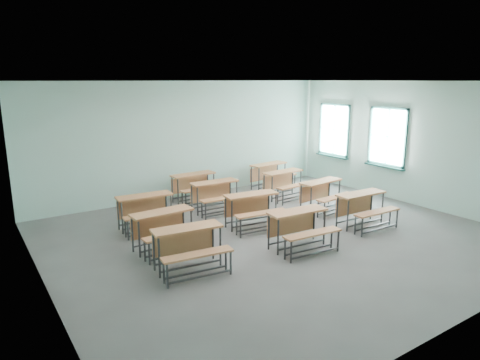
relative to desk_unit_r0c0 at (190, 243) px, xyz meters
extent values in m
cube|color=slate|center=(2.29, 0.48, -0.52)|extent=(9.00, 8.00, 0.02)
cube|color=silver|center=(2.29, 0.48, 2.70)|extent=(9.00, 8.00, 0.02)
cube|color=#B0DDCD|center=(2.29, 4.49, 1.09)|extent=(9.00, 0.02, 3.20)
cube|color=#B0DDCD|center=(2.29, -3.53, 1.09)|extent=(9.00, 0.02, 3.20)
cube|color=#B0DDCD|center=(-2.22, 0.48, 1.09)|extent=(0.02, 8.00, 3.20)
cube|color=#B0DDCD|center=(6.80, 0.48, 1.09)|extent=(0.02, 8.00, 3.20)
cube|color=#1B4B47|center=(6.76, 3.28, 0.42)|extent=(0.06, 1.20, 0.06)
cube|color=#1B4B47|center=(6.76, 3.28, 1.96)|extent=(0.06, 1.20, 0.06)
cube|color=#1B4B47|center=(6.76, 2.71, 1.19)|extent=(0.06, 0.06, 1.60)
cube|color=#1B4B47|center=(6.76, 3.85, 1.19)|extent=(0.06, 0.06, 1.60)
cube|color=#1B4B47|center=(6.76, 3.28, 1.19)|extent=(0.04, 0.04, 1.48)
cube|color=#1B4B47|center=(6.76, 3.28, 1.19)|extent=(0.04, 1.08, 0.04)
cube|color=#1B4B47|center=(6.72, 3.28, 0.36)|extent=(0.14, 1.28, 0.04)
cube|color=white|center=(6.79, 3.28, 1.19)|extent=(0.01, 1.08, 1.48)
cube|color=#1B4B47|center=(6.76, 1.28, 0.42)|extent=(0.06, 1.20, 0.06)
cube|color=#1B4B47|center=(6.76, 1.28, 1.96)|extent=(0.06, 1.20, 0.06)
cube|color=#1B4B47|center=(6.76, 0.71, 1.19)|extent=(0.06, 0.06, 1.60)
cube|color=#1B4B47|center=(6.76, 1.85, 1.19)|extent=(0.06, 0.06, 1.60)
cube|color=#1B4B47|center=(6.76, 1.28, 1.19)|extent=(0.04, 0.04, 1.48)
cube|color=#1B4B47|center=(6.76, 1.28, 1.19)|extent=(0.04, 1.08, 0.04)
cube|color=#1B4B47|center=(6.72, 1.28, 0.36)|extent=(0.14, 1.28, 0.04)
cube|color=white|center=(6.79, 1.28, 1.19)|extent=(0.01, 1.08, 1.48)
cube|color=#B56D41|center=(0.01, 0.11, 0.23)|extent=(1.25, 0.54, 0.04)
cube|color=#B56D41|center=(0.03, 0.29, -0.08)|extent=(1.14, 0.15, 0.42)
cylinder|color=#3A3D40|center=(-0.56, 0.01, -0.15)|extent=(0.04, 0.04, 0.72)
cylinder|color=#3A3D40|center=(0.54, -0.12, -0.15)|extent=(0.04, 0.04, 0.72)
cylinder|color=#3A3D40|center=(-0.52, 0.33, -0.15)|extent=(0.04, 0.04, 0.72)
cylinder|color=#3A3D40|center=(0.58, 0.20, -0.15)|extent=(0.04, 0.04, 0.72)
cube|color=#3A3D40|center=(-0.01, -0.05, -0.41)|extent=(1.10, 0.16, 0.03)
cube|color=#3A3D40|center=(0.03, 0.27, -0.41)|extent=(1.10, 0.16, 0.03)
cube|color=#B56D41|center=(-0.04, -0.37, -0.07)|extent=(1.23, 0.39, 0.04)
cylinder|color=#3A3D40|center=(-0.61, -0.40, -0.30)|extent=(0.04, 0.04, 0.42)
cylinder|color=#3A3D40|center=(0.50, -0.53, -0.30)|extent=(0.04, 0.04, 0.42)
cylinder|color=#3A3D40|center=(-0.58, -0.21, -0.30)|extent=(0.04, 0.04, 0.42)
cylinder|color=#3A3D40|center=(0.52, -0.34, -0.30)|extent=(0.04, 0.04, 0.42)
cube|color=#3A3D40|center=(-0.06, -0.47, -0.43)|extent=(1.10, 0.16, 0.03)
cube|color=#3A3D40|center=(-0.03, -0.28, -0.43)|extent=(1.10, 0.16, 0.03)
cube|color=#B56D41|center=(2.24, -0.21, 0.23)|extent=(1.24, 0.50, 0.04)
cube|color=#B56D41|center=(2.26, -0.03, -0.08)|extent=(1.15, 0.11, 0.42)
cylinder|color=#3A3D40|center=(1.68, -0.33, -0.15)|extent=(0.04, 0.04, 0.72)
cylinder|color=#3A3D40|center=(2.78, -0.42, -0.15)|extent=(0.04, 0.04, 0.72)
cylinder|color=#3A3D40|center=(1.70, -0.01, -0.15)|extent=(0.04, 0.04, 0.72)
cylinder|color=#3A3D40|center=(2.81, -0.10, -0.15)|extent=(0.04, 0.04, 0.72)
cube|color=#3A3D40|center=(2.23, -0.37, -0.41)|extent=(1.11, 0.12, 0.03)
cube|color=#3A3D40|center=(2.25, -0.05, -0.41)|extent=(1.11, 0.12, 0.03)
cube|color=#B56D41|center=(2.20, -0.70, -0.07)|extent=(1.22, 0.35, 0.04)
cylinder|color=#3A3D40|center=(1.64, -0.75, -0.30)|extent=(0.04, 0.04, 0.42)
cylinder|color=#3A3D40|center=(2.75, -0.83, -0.30)|extent=(0.04, 0.04, 0.42)
cylinder|color=#3A3D40|center=(1.66, -0.56, -0.30)|extent=(0.04, 0.04, 0.42)
cylinder|color=#3A3D40|center=(2.76, -0.64, -0.30)|extent=(0.04, 0.04, 0.42)
cube|color=#3A3D40|center=(2.20, -0.79, -0.43)|extent=(1.11, 0.12, 0.03)
cube|color=#3A3D40|center=(2.21, -0.60, -0.43)|extent=(1.11, 0.12, 0.03)
cube|color=#B56D41|center=(4.30, -0.01, 0.23)|extent=(1.22, 0.44, 0.04)
cube|color=#B56D41|center=(4.31, 0.18, -0.08)|extent=(1.15, 0.05, 0.42)
cylinder|color=#3A3D40|center=(3.74, -0.15, -0.15)|extent=(0.04, 0.04, 0.72)
cylinder|color=#3A3D40|center=(4.85, -0.18, -0.15)|extent=(0.04, 0.04, 0.72)
cylinder|color=#3A3D40|center=(3.75, 0.17, -0.15)|extent=(0.04, 0.04, 0.72)
cylinder|color=#3A3D40|center=(4.86, 0.14, -0.15)|extent=(0.04, 0.04, 0.72)
cube|color=#3A3D40|center=(4.30, -0.17, -0.41)|extent=(1.11, 0.06, 0.03)
cube|color=#3A3D40|center=(4.31, 0.15, -0.41)|extent=(1.11, 0.06, 0.03)
cube|color=#B56D41|center=(4.29, -0.49, -0.07)|extent=(1.22, 0.29, 0.04)
cylinder|color=#3A3D40|center=(3.73, -0.57, -0.30)|extent=(0.04, 0.04, 0.42)
cylinder|color=#3A3D40|center=(4.84, -0.60, -0.30)|extent=(0.04, 0.04, 0.42)
cylinder|color=#3A3D40|center=(3.74, -0.38, -0.30)|extent=(0.04, 0.04, 0.42)
cylinder|color=#3A3D40|center=(4.84, -0.41, -0.30)|extent=(0.04, 0.04, 0.42)
cube|color=#3A3D40|center=(4.29, -0.59, -0.43)|extent=(1.11, 0.06, 0.03)
cube|color=#3A3D40|center=(4.29, -0.40, -0.43)|extent=(1.11, 0.06, 0.03)
cube|color=#B56D41|center=(0.02, 1.19, 0.23)|extent=(1.23, 0.46, 0.04)
cube|color=#B56D41|center=(0.01, 1.38, -0.08)|extent=(1.15, 0.07, 0.42)
cylinder|color=#3A3D40|center=(-0.52, 1.01, -0.15)|extent=(0.04, 0.04, 0.72)
cylinder|color=#3A3D40|center=(0.58, 1.06, -0.15)|extent=(0.04, 0.04, 0.72)
cylinder|color=#3A3D40|center=(-0.54, 1.33, -0.15)|extent=(0.04, 0.04, 0.72)
cylinder|color=#3A3D40|center=(0.57, 1.38, -0.15)|extent=(0.04, 0.04, 0.72)
cube|color=#3A3D40|center=(0.03, 1.03, -0.41)|extent=(1.11, 0.08, 0.03)
cube|color=#3A3D40|center=(0.01, 1.36, -0.41)|extent=(1.11, 0.08, 0.03)
cube|color=#B56D41|center=(0.05, 0.71, -0.07)|extent=(1.22, 0.31, 0.04)
cylinder|color=#3A3D40|center=(-0.50, 0.59, -0.30)|extent=(0.04, 0.04, 0.42)
cylinder|color=#3A3D40|center=(0.60, 0.64, -0.30)|extent=(0.04, 0.04, 0.42)
cylinder|color=#3A3D40|center=(-0.51, 0.78, -0.30)|extent=(0.04, 0.04, 0.42)
cylinder|color=#3A3D40|center=(0.59, 0.83, -0.30)|extent=(0.04, 0.04, 0.42)
cube|color=#3A3D40|center=(0.05, 0.62, -0.43)|extent=(1.11, 0.08, 0.03)
cube|color=#3A3D40|center=(0.04, 0.81, -0.43)|extent=(1.11, 0.08, 0.03)
cube|color=#B56D41|center=(2.21, 1.31, 0.23)|extent=(1.25, 0.55, 0.04)
cube|color=#B56D41|center=(2.23, 1.49, -0.08)|extent=(1.14, 0.16, 0.42)
cylinder|color=#3A3D40|center=(1.64, 1.21, -0.15)|extent=(0.04, 0.04, 0.72)
cylinder|color=#3A3D40|center=(2.74, 1.08, -0.15)|extent=(0.04, 0.04, 0.72)
cylinder|color=#3A3D40|center=(1.68, 1.53, -0.15)|extent=(0.04, 0.04, 0.72)
cylinder|color=#3A3D40|center=(2.78, 1.40, -0.15)|extent=(0.04, 0.04, 0.72)
cube|color=#3A3D40|center=(2.19, 1.15, -0.41)|extent=(1.10, 0.17, 0.03)
cube|color=#3A3D40|center=(2.23, 1.47, -0.41)|extent=(1.10, 0.17, 0.03)
cube|color=#B56D41|center=(2.15, 0.83, -0.07)|extent=(1.23, 0.40, 0.04)
cylinder|color=#3A3D40|center=(1.59, 0.80, -0.30)|extent=(0.04, 0.04, 0.42)
cylinder|color=#3A3D40|center=(2.69, 0.66, -0.30)|extent=(0.04, 0.04, 0.42)
cylinder|color=#3A3D40|center=(1.61, 0.99, -0.30)|extent=(0.04, 0.04, 0.42)
cylinder|color=#3A3D40|center=(2.71, 0.85, -0.30)|extent=(0.04, 0.04, 0.42)
cube|color=#3A3D40|center=(2.14, 0.73, -0.43)|extent=(1.10, 0.17, 0.03)
cube|color=#3A3D40|center=(2.16, 0.92, -0.43)|extent=(1.10, 0.17, 0.03)
cube|color=#B56D41|center=(4.39, 1.35, 0.23)|extent=(1.25, 0.54, 0.04)
cube|color=#B56D41|center=(4.37, 1.53, -0.08)|extent=(1.14, 0.15, 0.42)
cylinder|color=#3A3D40|center=(3.86, 1.13, -0.15)|extent=(0.04, 0.04, 0.72)
cylinder|color=#3A3D40|center=(4.96, 1.25, -0.15)|extent=(0.04, 0.04, 0.72)
cylinder|color=#3A3D40|center=(3.82, 1.45, -0.15)|extent=(0.04, 0.04, 0.72)
cylinder|color=#3A3D40|center=(4.92, 1.57, -0.15)|extent=(0.04, 0.04, 0.72)
cube|color=#3A3D40|center=(4.41, 1.19, -0.41)|extent=(1.10, 0.16, 0.03)
cube|color=#3A3D40|center=(4.37, 1.51, -0.41)|extent=(1.10, 0.16, 0.03)
cube|color=#B56D41|center=(4.44, 0.87, -0.07)|extent=(1.23, 0.39, 0.04)
cylinder|color=#3A3D40|center=(3.90, 0.71, -0.30)|extent=(0.04, 0.04, 0.42)
cylinder|color=#3A3D40|center=(5.00, 0.84, -0.30)|extent=(0.04, 0.04, 0.42)
cylinder|color=#3A3D40|center=(3.88, 0.90, -0.30)|extent=(0.04, 0.04, 0.42)
cylinder|color=#3A3D40|center=(4.98, 1.03, -0.30)|extent=(0.04, 0.04, 0.42)
cube|color=#3A3D40|center=(4.45, 0.77, -0.43)|extent=(1.10, 0.16, 0.03)
cube|color=#3A3D40|center=(4.43, 0.96, -0.43)|extent=(1.10, 0.16, 0.03)
cube|color=#B56D41|center=(0.18, 2.52, 0.23)|extent=(1.23, 0.48, 0.04)
cube|color=#B56D41|center=(0.20, 2.70, -0.08)|extent=(1.15, 0.10, 0.42)
cylinder|color=#3A3D40|center=(-0.38, 2.39, -0.15)|extent=(0.04, 0.04, 0.72)
cylinder|color=#3A3D40|center=(0.73, 2.32, -0.15)|extent=(0.04, 0.04, 0.72)
cylinder|color=#3A3D40|center=(-0.36, 2.71, -0.15)|extent=(0.04, 0.04, 0.72)
cylinder|color=#3A3D40|center=(0.75, 2.64, -0.15)|extent=(0.04, 0.04, 0.72)
cube|color=#3A3D40|center=(0.17, 2.36, -0.41)|extent=(1.11, 0.10, 0.03)
cube|color=#3A3D40|center=(0.20, 2.68, -0.41)|extent=(1.11, 0.10, 0.03)
cube|color=#B56D41|center=(0.15, 2.03, -0.07)|extent=(1.22, 0.33, 0.04)
cylinder|color=#3A3D40|center=(-0.41, 1.98, -0.30)|extent=(0.04, 0.04, 0.42)
cylinder|color=#3A3D40|center=(0.70, 1.90, -0.30)|extent=(0.04, 0.04, 0.42)
cylinder|color=#3A3D40|center=(-0.39, 2.17, -0.30)|extent=(0.04, 0.04, 0.42)
cylinder|color=#3A3D40|center=(0.71, 2.09, -0.30)|extent=(0.04, 0.04, 0.42)
cube|color=#3A3D40|center=(0.15, 1.94, -0.43)|extent=(1.11, 0.10, 0.03)
cube|color=#3A3D40|center=(0.16, 2.13, -0.43)|extent=(1.11, 0.10, 0.03)
cube|color=#B56D41|center=(2.12, 2.78, 0.23)|extent=(1.22, 0.44, 0.04)
cube|color=#B56D41|center=(2.13, 2.96, -0.08)|extent=(1.15, 0.06, 0.42)
cylinder|color=#3A3D40|center=(1.56, 2.63, -0.15)|extent=(0.04, 0.04, 0.72)
cylinder|color=#3A3D40|center=(2.67, 2.60, -0.15)|extent=(0.04, 0.04, 0.72)
cylinder|color=#3A3D40|center=(1.57, 2.96, -0.15)|extent=(0.04, 0.04, 0.72)
cylinder|color=#3A3D40|center=(2.68, 2.92, -0.15)|extent=(0.04, 0.04, 0.72)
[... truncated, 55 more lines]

